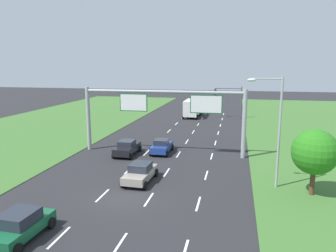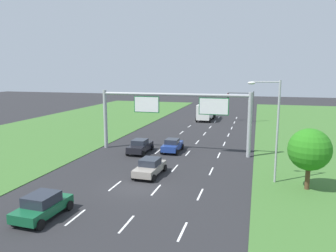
{
  "view_description": "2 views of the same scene",
  "coord_description": "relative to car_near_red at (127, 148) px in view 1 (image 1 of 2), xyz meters",
  "views": [
    {
      "loc": [
        7.53,
        -21.0,
        9.39
      ],
      "look_at": [
        0.34,
        13.31,
        2.77
      ],
      "focal_mm": 35.0,
      "sensor_mm": 36.0,
      "label": 1
    },
    {
      "loc": [
        9.14,
        -23.33,
        9.24
      ],
      "look_at": [
        0.17,
        9.28,
        3.5
      ],
      "focal_mm": 35.0,
      "sensor_mm": 36.0,
      "label": 2
    }
  ],
  "objects": [
    {
      "name": "lane_dashes_slip",
      "position": [
        8.76,
        1.26,
        -0.77
      ],
      "size": [
        0.14,
        62.4,
        0.01
      ],
      "color": "white",
      "rests_on": "ground_plane"
    },
    {
      "name": "roadside_tree_near",
      "position": [
        16.67,
        -7.55,
        2.45
      ],
      "size": [
        3.27,
        3.27,
        4.88
      ],
      "color": "#513823",
      "rests_on": "ground_plane"
    },
    {
      "name": "box_truck",
      "position": [
        3.34,
        27.01,
        0.91
      ],
      "size": [
        2.76,
        8.04,
        3.11
      ],
      "rotation": [
        0.0,
        0.0,
        -0.01
      ],
      "color": "silver",
      "rests_on": "ground_plane"
    },
    {
      "name": "traffic_light_mast",
      "position": [
        9.94,
        26.43,
        3.09
      ],
      "size": [
        4.76,
        0.49,
        5.6
      ],
      "color": "#47494F",
      "rests_on": "ground_plane"
    },
    {
      "name": "ground_plane",
      "position": [
        3.51,
        -10.74,
        -0.78
      ],
      "size": [
        200.0,
        200.0,
        0.0
      ],
      "primitive_type": "plane",
      "color": "#262628"
    },
    {
      "name": "sign_gantry",
      "position": [
        3.73,
        1.37,
        4.1
      ],
      "size": [
        17.24,
        0.44,
        7.0
      ],
      "color": "#9EA0A5",
      "rests_on": "ground_plane"
    },
    {
      "name": "car_lead_silver",
      "position": [
        3.64,
        -7.39,
        -0.02
      ],
      "size": [
        2.18,
        4.28,
        1.52
      ],
      "rotation": [
        0.0,
        0.0,
        -0.04
      ],
      "color": "gray",
      "rests_on": "ground_plane"
    },
    {
      "name": "car_far_ahead",
      "position": [
        -0.23,
        -17.29,
        0.01
      ],
      "size": [
        2.29,
        4.08,
        1.56
      ],
      "rotation": [
        0.0,
        0.0,
        -0.04
      ],
      "color": "#145633",
      "rests_on": "ground_plane"
    },
    {
      "name": "lane_dashes_inner_left",
      "position": [
        1.76,
        1.26,
        -0.77
      ],
      "size": [
        0.14,
        62.4,
        0.01
      ],
      "color": "white",
      "rests_on": "ground_plane"
    },
    {
      "name": "car_near_red",
      "position": [
        0.0,
        0.0,
        0.0
      ],
      "size": [
        2.06,
        4.24,
        1.57
      ],
      "rotation": [
        0.0,
        0.0,
        -0.0
      ],
      "color": "black",
      "rests_on": "ground_plane"
    },
    {
      "name": "street_lamp",
      "position": [
        13.93,
        -6.5,
        4.3
      ],
      "size": [
        2.61,
        0.32,
        8.5
      ],
      "color": "#9EA0A5",
      "rests_on": "ground_plane"
    },
    {
      "name": "car_mid_lane",
      "position": [
        3.4,
        1.46,
        -0.03
      ],
      "size": [
        1.98,
        3.94,
        1.52
      ],
      "rotation": [
        0.0,
        0.0,
        0.0
      ],
      "color": "navy",
      "rests_on": "ground_plane"
    },
    {
      "name": "lane_dashes_inner_right",
      "position": [
        5.26,
        1.26,
        -0.77
      ],
      "size": [
        0.14,
        62.4,
        0.01
      ],
      "color": "white",
      "rests_on": "ground_plane"
    }
  ]
}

